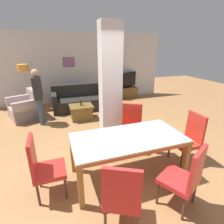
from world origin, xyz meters
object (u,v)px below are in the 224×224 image
at_px(tv_screen, 127,80).
at_px(standing_person, 38,94).
at_px(dining_chair_near_right, 185,177).
at_px(coffee_table, 81,112).
at_px(armchair, 27,109).
at_px(dining_chair_head_left, 43,166).
at_px(dining_chair_near_left, 122,195).
at_px(bottle, 81,102).
at_px(tv_stand, 127,92).
at_px(floor_lamp, 24,72).
at_px(dining_chair_head_right, 189,137).
at_px(sofa, 81,101).
at_px(dining_chair_far_right, 131,125).
at_px(dining_table, 128,144).

distance_m(tv_screen, standing_person, 3.96).
relative_size(dining_chair_near_right, coffee_table, 1.40).
bearing_deg(armchair, dining_chair_head_left, 168.35).
xyz_separation_m(dining_chair_near_right, armchair, (-2.42, 4.43, -0.23)).
relative_size(dining_chair_near_left, dining_chair_near_right, 1.00).
relative_size(dining_chair_near_right, tv_screen, 0.95).
relative_size(coffee_table, bottle, 2.87).
bearing_deg(dining_chair_head_left, tv_stand, 144.08).
bearing_deg(dining_chair_near_right, dining_chair_head_left, 126.52).
xyz_separation_m(dining_chair_head_left, floor_lamp, (-0.61, 4.43, 0.83)).
bearing_deg(dining_chair_head_left, floor_lamp, -172.15).
xyz_separation_m(dining_chair_head_right, tv_screen, (0.73, 4.67, 0.25)).
bearing_deg(dining_chair_head_left, bottle, 159.91).
height_order(sofa, tv_screen, tv_screen).
relative_size(bottle, tv_screen, 0.24).
height_order(dining_chair_far_right, standing_person, standing_person).
height_order(dining_chair_near_right, armchair, dining_chair_near_right).
bearing_deg(dining_table, tv_screen, 66.56).
height_order(dining_chair_near_left, tv_stand, dining_chair_near_left).
bearing_deg(coffee_table, tv_screen, 37.60).
distance_m(dining_table, standing_person, 3.26).
bearing_deg(dining_chair_near_right, dining_chair_far_right, 62.15).
xyz_separation_m(sofa, tv_stand, (2.19, 0.82, -0.06)).
relative_size(tv_stand, standing_person, 0.56).
relative_size(dining_chair_far_right, armchair, 0.84).
relative_size(dining_chair_near_left, coffee_table, 1.40).
height_order(bottle, tv_stand, bottle).
xyz_separation_m(dining_chair_near_right, sofa, (-0.63, 4.73, -0.24)).
bearing_deg(sofa, dining_chair_head_right, 110.85).
xyz_separation_m(dining_chair_head_right, dining_chair_far_right, (-0.84, 0.85, 0.00)).
xyz_separation_m(dining_chair_near_left, tv_stand, (2.49, 5.56, -0.30)).
bearing_deg(coffee_table, dining_table, -83.67).
distance_m(dining_chair_head_left, tv_stand, 5.78).
relative_size(dining_chair_near_right, tv_stand, 1.11).
bearing_deg(floor_lamp, dining_chair_head_right, -53.55).
height_order(dining_chair_near_right, sofa, dining_chair_near_right).
bearing_deg(dining_chair_far_right, dining_chair_near_right, 118.66).
xyz_separation_m(armchair, bottle, (1.65, -0.68, 0.24)).
distance_m(dining_chair_near_right, floor_lamp, 5.89).
distance_m(dining_table, tv_screen, 5.10).
bearing_deg(bottle, dining_chair_near_left, -92.31).
xyz_separation_m(dining_table, dining_chair_near_left, (-0.46, -0.88, -0.09)).
xyz_separation_m(dining_table, tv_stand, (2.03, 4.67, -0.39)).
relative_size(dining_chair_head_right, tv_stand, 1.11).
height_order(dining_chair_head_left, coffee_table, dining_chair_head_left).
distance_m(dining_chair_far_right, dining_chair_head_left, 2.01).
distance_m(coffee_table, floor_lamp, 2.54).
height_order(dining_chair_near_right, tv_stand, dining_chair_near_right).
xyz_separation_m(dining_table, dining_chair_near_right, (0.46, -0.88, -0.09)).
bearing_deg(dining_chair_near_left, tv_screen, 93.47).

